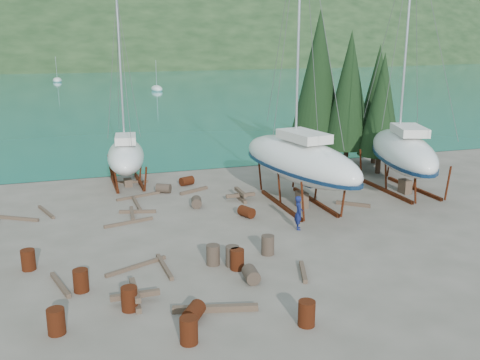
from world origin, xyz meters
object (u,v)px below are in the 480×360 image
object	(u,v)px
large_sailboat_far	(403,151)
small_sailboat_shore	(126,156)
worker	(299,213)
large_sailboat_near	(299,160)

from	to	relation	value
large_sailboat_far	small_sailboat_shore	distance (m)	17.74
large_sailboat_far	small_sailboat_shore	bearing A→B (deg)	175.36
large_sailboat_far	small_sailboat_shore	size ratio (longest dim) A/B	1.32
small_sailboat_shore	worker	bearing A→B (deg)	-50.60
large_sailboat_near	small_sailboat_shore	xyz separation A→B (m)	(-8.90, 7.69, -0.72)
worker	large_sailboat_near	bearing A→B (deg)	-6.12
large_sailboat_far	worker	world-z (taller)	large_sailboat_far
large_sailboat_near	worker	distance (m)	4.55
large_sailboat_near	large_sailboat_far	distance (m)	7.40
large_sailboat_far	small_sailboat_shore	xyz separation A→B (m)	(-16.27, 7.05, -0.62)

